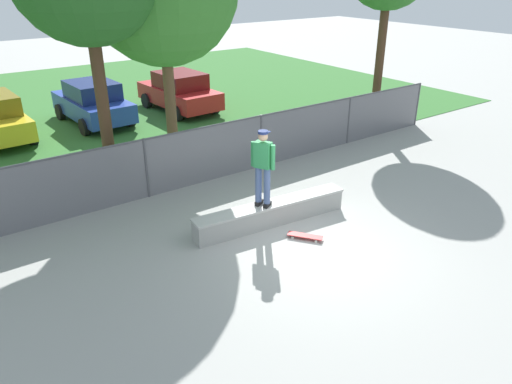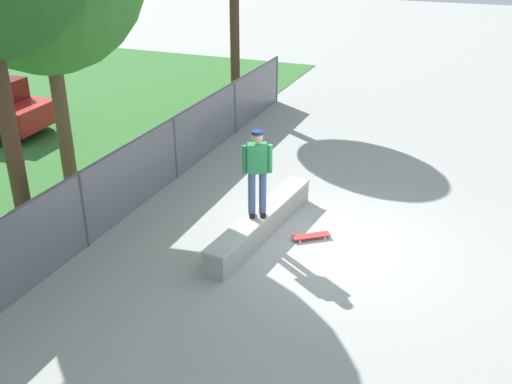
{
  "view_description": "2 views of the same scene",
  "coord_description": "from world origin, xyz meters",
  "px_view_note": "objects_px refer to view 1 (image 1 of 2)",
  "views": [
    {
      "loc": [
        -6.37,
        -6.58,
        5.63
      ],
      "look_at": [
        -0.68,
        1.36,
        1.06
      ],
      "focal_mm": 33.78,
      "sensor_mm": 36.0,
      "label": 1
    },
    {
      "loc": [
        -10.41,
        -2.45,
        6.12
      ],
      "look_at": [
        -0.71,
        1.42,
        1.27
      ],
      "focal_mm": 41.74,
      "sensor_mm": 36.0,
      "label": 2
    }
  ],
  "objects_px": {
    "concrete_ledge": "(271,213)",
    "car_red": "(179,92)",
    "skateboarder": "(263,165)",
    "car_blue": "(93,102)",
    "skateboard": "(305,236)"
  },
  "relations": [
    {
      "from": "car_blue",
      "to": "car_red",
      "type": "distance_m",
      "value": 3.61
    },
    {
      "from": "skateboarder",
      "to": "car_red",
      "type": "xyz_separation_m",
      "value": [
        3.19,
        10.3,
        -0.74
      ]
    },
    {
      "from": "concrete_ledge",
      "to": "skateboard",
      "type": "height_order",
      "value": "concrete_ledge"
    },
    {
      "from": "skateboarder",
      "to": "car_blue",
      "type": "height_order",
      "value": "skateboarder"
    },
    {
      "from": "concrete_ledge",
      "to": "car_red",
      "type": "bearing_deg",
      "value": 74.12
    },
    {
      "from": "concrete_ledge",
      "to": "car_red",
      "type": "height_order",
      "value": "car_red"
    },
    {
      "from": "concrete_ledge",
      "to": "skateboarder",
      "type": "xyz_separation_m",
      "value": [
        -0.26,
        0.0,
        1.3
      ]
    },
    {
      "from": "concrete_ledge",
      "to": "skateboard",
      "type": "bearing_deg",
      "value": -79.45
    },
    {
      "from": "skateboarder",
      "to": "concrete_ledge",
      "type": "bearing_deg",
      "value": -0.96
    },
    {
      "from": "car_blue",
      "to": "skateboarder",
      "type": "bearing_deg",
      "value": -87.82
    },
    {
      "from": "concrete_ledge",
      "to": "car_red",
      "type": "distance_m",
      "value": 10.73
    },
    {
      "from": "skateboard",
      "to": "skateboarder",
      "type": "bearing_deg",
      "value": 113.37
    },
    {
      "from": "skateboarder",
      "to": "car_red",
      "type": "relative_size",
      "value": 0.43
    },
    {
      "from": "skateboarder",
      "to": "skateboard",
      "type": "xyz_separation_m",
      "value": [
        0.45,
        -1.03,
        -1.51
      ]
    },
    {
      "from": "skateboarder",
      "to": "car_blue",
      "type": "relative_size",
      "value": 0.43
    }
  ]
}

